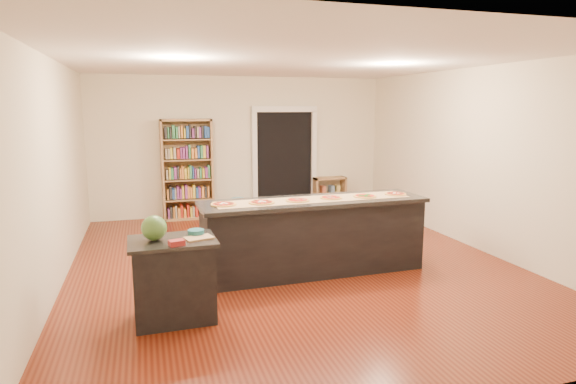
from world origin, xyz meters
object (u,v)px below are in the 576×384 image
object	(u,v)px
low_shelf	(329,193)
bookshelf	(187,170)
watermelon	(154,228)
side_counter	(174,279)
waste_bin	(238,207)
kitchen_island	(314,236)

from	to	relation	value
low_shelf	bookshelf	bearing A→B (deg)	-179.54
bookshelf	watermelon	distance (m)	4.69
side_counter	waste_bin	xyz separation A→B (m)	(1.54, 4.59, -0.25)
low_shelf	watermelon	size ratio (longest dim) A/B	2.76
kitchen_island	low_shelf	xyz separation A→B (m)	(1.69, 3.70, -0.15)
watermelon	waste_bin	bearing A→B (deg)	69.42
kitchen_island	low_shelf	world-z (taller)	kitchen_island
waste_bin	watermelon	distance (m)	4.94
waste_bin	bookshelf	bearing A→B (deg)	176.18
kitchen_island	watermelon	size ratio (longest dim) A/B	11.81
low_shelf	watermelon	world-z (taller)	watermelon
kitchen_island	bookshelf	size ratio (longest dim) A/B	1.53
side_counter	bookshelf	xyz separation A→B (m)	(0.57, 4.65, 0.55)
bookshelf	watermelon	bearing A→B (deg)	-99.07
side_counter	kitchen_island	bearing A→B (deg)	26.33
kitchen_island	bookshelf	xyz separation A→B (m)	(-1.32, 3.67, 0.48)
waste_bin	low_shelf	bearing A→B (deg)	2.52
waste_bin	watermelon	xyz separation A→B (m)	(-1.71, -4.56, 0.81)
side_counter	low_shelf	size ratio (longest dim) A/B	1.24
bookshelf	kitchen_island	bearing A→B (deg)	-70.28
kitchen_island	waste_bin	xyz separation A→B (m)	(-0.34, 3.61, -0.31)
low_shelf	watermelon	xyz separation A→B (m)	(-3.74, -4.65, 0.64)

